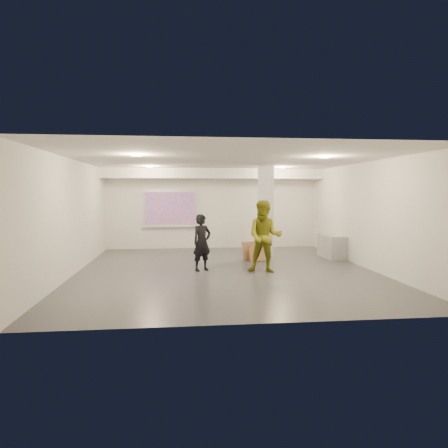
{
  "coord_description": "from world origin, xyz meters",
  "views": [
    {
      "loc": [
        -1.23,
        -10.76,
        2.14
      ],
      "look_at": [
        0.0,
        0.4,
        1.25
      ],
      "focal_mm": 32.0,
      "sensor_mm": 36.0,
      "label": 1
    }
  ],
  "objects": [
    {
      "name": "man",
      "position": [
        1.01,
        -0.39,
        0.96
      ],
      "size": [
        1.11,
        0.97,
        1.93
      ],
      "primitive_type": "imported",
      "rotation": [
        0.0,
        0.0,
        -0.29
      ],
      "color": "olive",
      "rests_on": "floor"
    },
    {
      "name": "downlight_sw",
      "position": [
        -2.2,
        -1.5,
        2.98
      ],
      "size": [
        0.22,
        0.22,
        0.02
      ],
      "primitive_type": "cylinder",
      "color": "#F8D38D",
      "rests_on": "ceiling"
    },
    {
      "name": "woman",
      "position": [
        -0.65,
        0.05,
        0.77
      ],
      "size": [
        0.67,
        0.61,
        1.55
      ],
      "primitive_type": "imported",
      "rotation": [
        0.0,
        0.0,
        0.53
      ],
      "color": "black",
      "rests_on": "floor"
    },
    {
      "name": "wall_front",
      "position": [
        0.0,
        -4.5,
        1.5
      ],
      "size": [
        8.0,
        0.01,
        3.0
      ],
      "primitive_type": "cube",
      "color": "silver",
      "rests_on": "floor"
    },
    {
      "name": "wall_left",
      "position": [
        -4.0,
        0.0,
        1.5
      ],
      "size": [
        0.01,
        9.0,
        3.0
      ],
      "primitive_type": "cube",
      "color": "silver",
      "rests_on": "floor"
    },
    {
      "name": "soffit_band",
      "position": [
        0.0,
        3.95,
        2.82
      ],
      "size": [
        8.0,
        1.1,
        0.36
      ],
      "primitive_type": "cube",
      "color": "white",
      "rests_on": "ceiling"
    },
    {
      "name": "papers_stack",
      "position": [
        3.78,
        1.46,
        0.75
      ],
      "size": [
        0.24,
        0.31,
        0.02
      ],
      "primitive_type": "cube",
      "rotation": [
        0.0,
        0.0,
        0.03
      ],
      "color": "silver",
      "rests_on": "credenza"
    },
    {
      "name": "projection_screen",
      "position": [
        -1.6,
        4.45,
        1.53
      ],
      "size": [
        2.1,
        0.13,
        1.42
      ],
      "color": "silver",
      "rests_on": "wall_back"
    },
    {
      "name": "floor",
      "position": [
        0.0,
        0.0,
        0.0
      ],
      "size": [
        8.0,
        9.0,
        0.01
      ],
      "primitive_type": "cube",
      "color": "#373A3F",
      "rests_on": "ground"
    },
    {
      "name": "cardboard_front",
      "position": [
        1.13,
        1.36,
        0.24
      ],
      "size": [
        0.45,
        0.21,
        0.48
      ],
      "primitive_type": "cube",
      "rotation": [
        -0.3,
        0.0,
        0.05
      ],
      "color": "brown",
      "rests_on": "floor"
    },
    {
      "name": "wall_back",
      "position": [
        0.0,
        4.5,
        1.5
      ],
      "size": [
        8.0,
        0.01,
        3.0
      ],
      "primitive_type": "cube",
      "color": "silver",
      "rests_on": "floor"
    },
    {
      "name": "ceiling",
      "position": [
        0.0,
        0.0,
        3.0
      ],
      "size": [
        8.0,
        9.0,
        0.01
      ],
      "primitive_type": "cube",
      "color": "silver",
      "rests_on": "floor"
    },
    {
      "name": "downlight_nw",
      "position": [
        -2.2,
        2.5,
        2.98
      ],
      "size": [
        0.22,
        0.22,
        0.02
      ],
      "primitive_type": "cylinder",
      "color": "#F8D38D",
      "rests_on": "ceiling"
    },
    {
      "name": "credenza",
      "position": [
        3.72,
        1.77,
        0.37
      ],
      "size": [
        0.55,
        1.28,
        0.74
      ],
      "primitive_type": "cube",
      "rotation": [
        0.0,
        0.0,
        0.02
      ],
      "color": "gray",
      "rests_on": "floor"
    },
    {
      "name": "column",
      "position": [
        1.5,
        1.8,
        1.5
      ],
      "size": [
        0.52,
        0.52,
        3.0
      ],
      "primitive_type": "cylinder",
      "color": "silver",
      "rests_on": "floor"
    },
    {
      "name": "cardboard_back",
      "position": [
        0.98,
        1.66,
        0.28
      ],
      "size": [
        0.56,
        0.34,
        0.57
      ],
      "primitive_type": "cube",
      "rotation": [
        -0.27,
        0.0,
        0.28
      ],
      "color": "brown",
      "rests_on": "floor"
    },
    {
      "name": "downlight_se",
      "position": [
        2.2,
        -1.5,
        2.98
      ],
      "size": [
        0.22,
        0.22,
        0.02
      ],
      "primitive_type": "cylinder",
      "color": "#F8D38D",
      "rests_on": "ceiling"
    },
    {
      "name": "wall_right",
      "position": [
        4.0,
        0.0,
        1.5
      ],
      "size": [
        0.01,
        9.0,
        3.0
      ],
      "primitive_type": "cube",
      "color": "silver",
      "rests_on": "floor"
    },
    {
      "name": "downlight_ne",
      "position": [
        2.2,
        2.5,
        2.98
      ],
      "size": [
        0.22,
        0.22,
        0.02
      ],
      "primitive_type": "cylinder",
      "color": "#F8D38D",
      "rests_on": "ceiling"
    }
  ]
}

